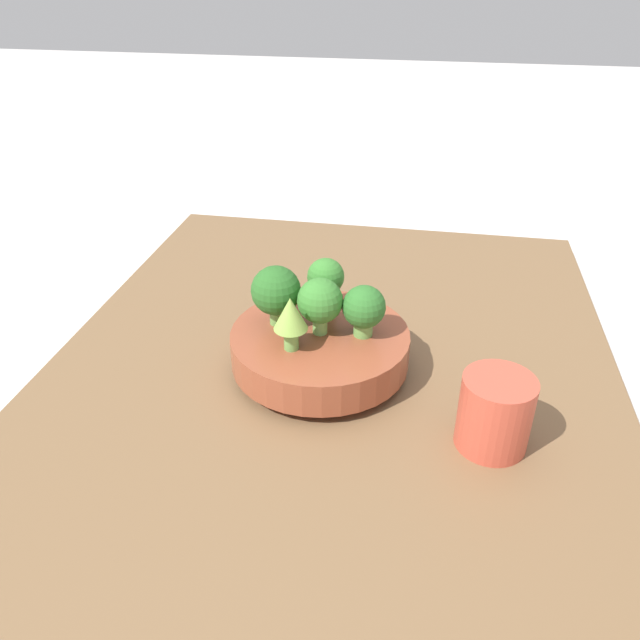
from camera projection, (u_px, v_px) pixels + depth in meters
The scene contains 9 objects.
ground_plane at pixel (330, 388), 0.91m from camera, with size 6.00×6.00×0.00m, color silver.
table at pixel (330, 378), 0.90m from camera, with size 1.06×0.81×0.04m.
bowl at pixel (320, 348), 0.87m from camera, with size 0.25×0.25×0.06m.
broccoli_floret_back at pixel (364, 308), 0.83m from camera, with size 0.06×0.06×0.07m.
broccoli_floret_center at pixel (320, 302), 0.83m from camera, with size 0.06×0.06×0.08m.
broccoli_floret_left at pixel (326, 281), 0.88m from camera, with size 0.05×0.05×0.08m.
romanesco_piece_near at pixel (291, 316), 0.80m from camera, with size 0.04×0.04×0.08m.
broccoli_floret_front at pixel (276, 291), 0.85m from camera, with size 0.07×0.07×0.09m.
cup at pixel (495, 413), 0.73m from camera, with size 0.09×0.09×0.09m.
Camera 1 is at (0.72, 0.12, 0.56)m, focal length 35.00 mm.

